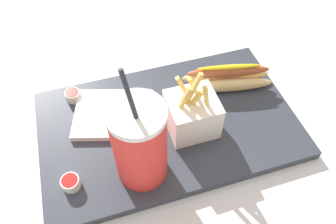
{
  "coord_description": "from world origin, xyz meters",
  "views": [
    {
      "loc": [
        0.11,
        0.37,
        0.54
      ],
      "look_at": [
        0.0,
        0.0,
        0.05
      ],
      "focal_mm": 35.03,
      "sensor_mm": 36.0,
      "label": 1
    }
  ],
  "objects_px": {
    "fries_basket": "(192,114)",
    "ketchup_cup_1": "(73,95)",
    "ketchup_cup_3": "(148,98)",
    "napkin_stack": "(102,114)",
    "hot_dog_1": "(227,78)",
    "ketchup_cup_2": "(71,182)",
    "soda_cup": "(140,144)"
  },
  "relations": [
    {
      "from": "ketchup_cup_3",
      "to": "hot_dog_1",
      "type": "bearing_deg",
      "value": 178.27
    },
    {
      "from": "fries_basket",
      "to": "napkin_stack",
      "type": "height_order",
      "value": "fries_basket"
    },
    {
      "from": "ketchup_cup_1",
      "to": "ketchup_cup_2",
      "type": "height_order",
      "value": "same"
    },
    {
      "from": "ketchup_cup_2",
      "to": "ketchup_cup_3",
      "type": "distance_m",
      "value": 0.23
    },
    {
      "from": "ketchup_cup_2",
      "to": "fries_basket",
      "type": "bearing_deg",
      "value": -166.39
    },
    {
      "from": "fries_basket",
      "to": "ketchup_cup_3",
      "type": "relative_size",
      "value": 4.63
    },
    {
      "from": "ketchup_cup_1",
      "to": "ketchup_cup_3",
      "type": "distance_m",
      "value": 0.16
    },
    {
      "from": "ketchup_cup_2",
      "to": "soda_cup",
      "type": "bearing_deg",
      "value": 177.18
    },
    {
      "from": "ketchup_cup_1",
      "to": "ketchup_cup_2",
      "type": "bearing_deg",
      "value": 81.97
    },
    {
      "from": "ketchup_cup_1",
      "to": "soda_cup",
      "type": "bearing_deg",
      "value": 115.34
    },
    {
      "from": "napkin_stack",
      "to": "hot_dog_1",
      "type": "bearing_deg",
      "value": -179.18
    },
    {
      "from": "hot_dog_1",
      "to": "napkin_stack",
      "type": "distance_m",
      "value": 0.27
    },
    {
      "from": "fries_basket",
      "to": "ketchup_cup_1",
      "type": "relative_size",
      "value": 4.77
    },
    {
      "from": "soda_cup",
      "to": "hot_dog_1",
      "type": "distance_m",
      "value": 0.27
    },
    {
      "from": "fries_basket",
      "to": "napkin_stack",
      "type": "relative_size",
      "value": 1.22
    },
    {
      "from": "fries_basket",
      "to": "ketchup_cup_3",
      "type": "bearing_deg",
      "value": -53.72
    },
    {
      "from": "ketchup_cup_1",
      "to": "napkin_stack",
      "type": "bearing_deg",
      "value": 128.47
    },
    {
      "from": "ketchup_cup_2",
      "to": "ketchup_cup_1",
      "type": "bearing_deg",
      "value": -98.03
    },
    {
      "from": "ketchup_cup_1",
      "to": "hot_dog_1",
      "type": "bearing_deg",
      "value": 169.53
    },
    {
      "from": "hot_dog_1",
      "to": "ketchup_cup_2",
      "type": "bearing_deg",
      "value": 21.8
    },
    {
      "from": "soda_cup",
      "to": "ketchup_cup_2",
      "type": "relative_size",
      "value": 7.58
    },
    {
      "from": "ketchup_cup_2",
      "to": "napkin_stack",
      "type": "xyz_separation_m",
      "value": [
        -0.08,
        -0.13,
        -0.01
      ]
    },
    {
      "from": "napkin_stack",
      "to": "ketchup_cup_2",
      "type": "bearing_deg",
      "value": 60.02
    },
    {
      "from": "fries_basket",
      "to": "ketchup_cup_2",
      "type": "xyz_separation_m",
      "value": [
        0.24,
        0.06,
        -0.03
      ]
    },
    {
      "from": "napkin_stack",
      "to": "soda_cup",
      "type": "bearing_deg",
      "value": 108.29
    },
    {
      "from": "ketchup_cup_3",
      "to": "napkin_stack",
      "type": "distance_m",
      "value": 0.1
    },
    {
      "from": "hot_dog_1",
      "to": "ketchup_cup_3",
      "type": "height_order",
      "value": "hot_dog_1"
    },
    {
      "from": "soda_cup",
      "to": "ketchup_cup_1",
      "type": "bearing_deg",
      "value": -64.66
    },
    {
      "from": "soda_cup",
      "to": "napkin_stack",
      "type": "bearing_deg",
      "value": -71.71
    },
    {
      "from": "soda_cup",
      "to": "napkin_stack",
      "type": "distance_m",
      "value": 0.17
    },
    {
      "from": "fries_basket",
      "to": "napkin_stack",
      "type": "bearing_deg",
      "value": -25.81
    },
    {
      "from": "hot_dog_1",
      "to": "ketchup_cup_1",
      "type": "distance_m",
      "value": 0.32
    }
  ]
}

